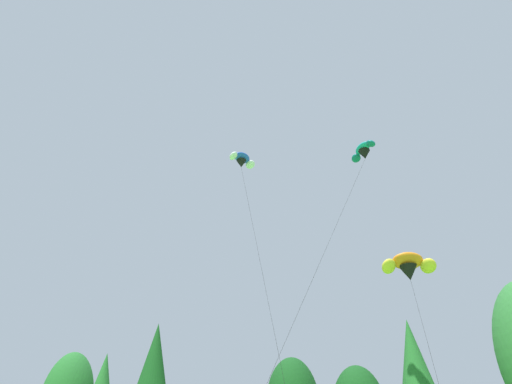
# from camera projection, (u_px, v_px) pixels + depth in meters

# --- Properties ---
(treeline_tree_d) EXTENTS (4.47, 4.47, 13.03)m
(treeline_tree_d) POSITION_uv_depth(u_px,v_px,m) (152.00, 382.00, 36.70)
(treeline_tree_d) COLOR #472D19
(treeline_tree_d) RESTS_ON ground_plane
(treeline_tree_g) EXTENTS (4.34, 4.34, 12.47)m
(treeline_tree_g) POSITION_uv_depth(u_px,v_px,m) (417.00, 380.00, 33.79)
(treeline_tree_g) COLOR #472D19
(treeline_tree_g) RESTS_ON ground_plane
(parafoil_kite_high_teal) EXTENTS (6.73, 14.12, 23.15)m
(parafoil_kite_high_teal) POSITION_uv_depth(u_px,v_px,m) (364.00, 152.00, 35.98)
(parafoil_kite_high_teal) COLOR teal
(parafoil_kite_mid_blue_white) EXTENTS (7.30, 8.30, 23.04)m
(parafoil_kite_mid_blue_white) POSITION_uv_depth(u_px,v_px,m) (242.00, 161.00, 36.89)
(parafoil_kite_mid_blue_white) COLOR blue
(parafoil_kite_far_orange) EXTENTS (3.70, 11.02, 12.93)m
(parafoil_kite_far_orange) POSITION_uv_depth(u_px,v_px,m) (408.00, 266.00, 28.47)
(parafoil_kite_far_orange) COLOR orange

